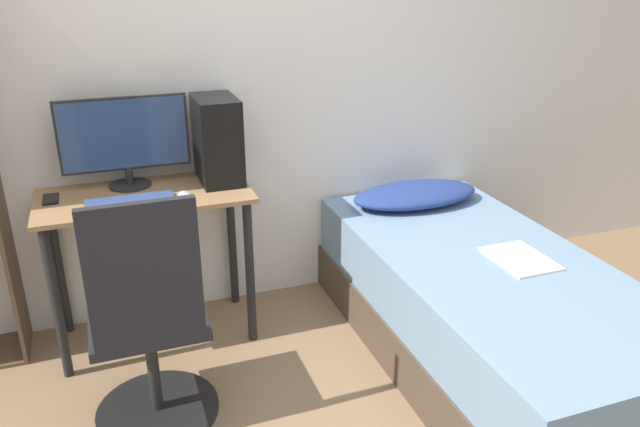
# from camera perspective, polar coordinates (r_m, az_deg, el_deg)

# --- Properties ---
(wall_back) EXTENTS (8.00, 0.05, 2.50)m
(wall_back) POSITION_cam_1_polar(r_m,az_deg,el_deg) (3.24, -9.52, 12.17)
(wall_back) COLOR silver
(wall_back) RESTS_ON ground_plane
(desk) EXTENTS (0.98, 0.50, 0.78)m
(desk) POSITION_cam_1_polar(r_m,az_deg,el_deg) (3.10, -15.47, -0.79)
(desk) COLOR #997047
(desk) RESTS_ON ground_plane
(office_chair) EXTENTS (0.51, 0.51, 1.04)m
(office_chair) POSITION_cam_1_polar(r_m,az_deg,el_deg) (2.60, -15.25, -11.08)
(office_chair) COLOR black
(office_chair) RESTS_ON ground_plane
(bed) EXTENTS (0.96, 1.99, 0.54)m
(bed) POSITION_cam_1_polar(r_m,az_deg,el_deg) (3.07, 14.86, -8.61)
(bed) COLOR #4C3D2D
(bed) RESTS_ON ground_plane
(pillow) EXTENTS (0.73, 0.36, 0.11)m
(pillow) POSITION_cam_1_polar(r_m,az_deg,el_deg) (3.49, 8.71, 1.73)
(pillow) COLOR navy
(pillow) RESTS_ON bed
(magazine) EXTENTS (0.24, 0.32, 0.01)m
(magazine) POSITION_cam_1_polar(r_m,az_deg,el_deg) (2.97, 17.81, -3.97)
(magazine) COLOR silver
(magazine) RESTS_ON bed
(monitor) EXTENTS (0.60, 0.20, 0.43)m
(monitor) POSITION_cam_1_polar(r_m,az_deg,el_deg) (3.11, -17.43, 6.56)
(monitor) COLOR black
(monitor) RESTS_ON desk
(keyboard) EXTENTS (0.39, 0.11, 0.02)m
(keyboard) POSITION_cam_1_polar(r_m,az_deg,el_deg) (2.95, -17.01, 1.12)
(keyboard) COLOR #33477A
(keyboard) RESTS_ON desk
(pc_tower) EXTENTS (0.20, 0.32, 0.42)m
(pc_tower) POSITION_cam_1_polar(r_m,az_deg,el_deg) (3.09, -9.36, 6.68)
(pc_tower) COLOR black
(pc_tower) RESTS_ON desk
(mouse) EXTENTS (0.06, 0.09, 0.02)m
(mouse) POSITION_cam_1_polar(r_m,az_deg,el_deg) (2.96, -12.32, 1.72)
(mouse) COLOR silver
(mouse) RESTS_ON desk
(phone) EXTENTS (0.07, 0.14, 0.01)m
(phone) POSITION_cam_1_polar(r_m,az_deg,el_deg) (3.11, -23.39, 1.22)
(phone) COLOR black
(phone) RESTS_ON desk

